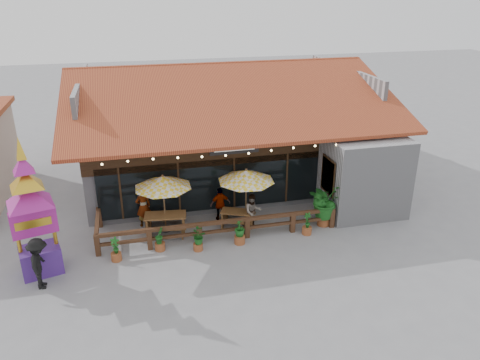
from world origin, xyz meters
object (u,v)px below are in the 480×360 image
object	(u,v)px
umbrella_right	(246,176)
pedestrian	(39,264)
picnic_table_right	(238,216)
umbrella_left	(163,182)
tropical_plant	(325,201)
thai_sign_tower	(29,199)
picnic_table_left	(165,220)

from	to	relation	value
umbrella_right	pedestrian	bearing A→B (deg)	-160.52
pedestrian	picnic_table_right	bearing A→B (deg)	-70.13
umbrella_left	umbrella_right	world-z (taller)	umbrella_right
picnic_table_right	tropical_plant	world-z (taller)	tropical_plant
umbrella_left	thai_sign_tower	bearing A→B (deg)	-155.96
umbrella_left	pedestrian	world-z (taller)	umbrella_left
thai_sign_tower	picnic_table_right	bearing A→B (deg)	13.10
picnic_table_right	tropical_plant	bearing A→B (deg)	-13.09
picnic_table_left	picnic_table_right	bearing A→B (deg)	-2.08
tropical_plant	pedestrian	xyz separation A→B (m)	(-11.34, -1.95, -0.19)
thai_sign_tower	pedestrian	size ratio (longest dim) A/B	2.94
umbrella_right	pedestrian	world-z (taller)	umbrella_right
umbrella_left	tropical_plant	size ratio (longest dim) A/B	1.61
pedestrian	thai_sign_tower	bearing A→B (deg)	8.11
umbrella_left	thai_sign_tower	xyz separation A→B (m)	(-4.70, -2.10, 0.70)
umbrella_right	thai_sign_tower	distance (m)	8.43
pedestrian	tropical_plant	bearing A→B (deg)	-80.46
tropical_plant	pedestrian	bearing A→B (deg)	-170.26
umbrella_left	picnic_table_right	distance (m)	3.60
tropical_plant	picnic_table_right	bearing A→B (deg)	166.91
umbrella_left	picnic_table_left	world-z (taller)	umbrella_left
pedestrian	umbrella_left	bearing A→B (deg)	-56.15
umbrella_right	picnic_table_right	xyz separation A→B (m)	(-0.39, -0.05, -1.82)
tropical_plant	pedestrian	distance (m)	11.50
umbrella_left	pedestrian	bearing A→B (deg)	-145.95
picnic_table_left	thai_sign_tower	xyz separation A→B (m)	(-4.69, -1.93, 2.39)
umbrella_right	picnic_table_right	size ratio (longest dim) A/B	1.69
umbrella_right	picnic_table_right	bearing A→B (deg)	-172.79
thai_sign_tower	umbrella_left	bearing A→B (deg)	24.04
umbrella_left	picnic_table_right	world-z (taller)	umbrella_left
umbrella_left	tropical_plant	xyz separation A→B (m)	(6.78, -1.13, -1.12)
picnic_table_left	picnic_table_right	distance (m)	3.12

